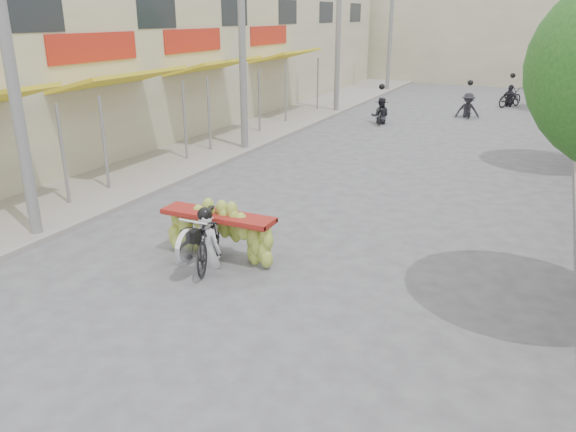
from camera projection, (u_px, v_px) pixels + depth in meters
The scene contains 12 objects.
ground at pixel (153, 382), 7.26m from camera, with size 120.00×120.00×0.00m, color #59595E.
sidewalk_left at pixel (247, 130), 22.81m from camera, with size 4.00×60.00×0.12m, color gray.
shophouse_row_left at pixel (127, 53), 22.95m from camera, with size 9.77×40.00×6.00m.
far_building at pixel (499, 30), 38.41m from camera, with size 20.00×6.00×7.00m, color #B6B090.
utility_pole_near at pixel (6, 40), 10.62m from camera, with size 0.60×0.24×8.00m.
utility_pole_mid at pixel (242, 29), 18.27m from camera, with size 0.60×0.24×8.00m.
utility_pole_far at pixel (338, 25), 25.93m from camera, with size 0.60×0.24×8.00m.
utility_pole_back at pixel (391, 23), 33.59m from camera, with size 0.60×0.24×8.00m.
banana_motorbike at pixel (212, 230), 10.54m from camera, with size 2.28×1.93×1.95m.
bg_motorbike_a at pixel (381, 106), 24.23m from camera, with size 0.92×1.66×1.95m.
bg_motorbike_b at pixel (469, 98), 25.60m from camera, with size 1.17×1.60×1.95m.
bg_motorbike_c at pixel (511, 92), 28.62m from camera, with size 1.38×1.83×1.95m.
Camera 1 is at (4.18, -4.77, 4.48)m, focal length 35.00 mm.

